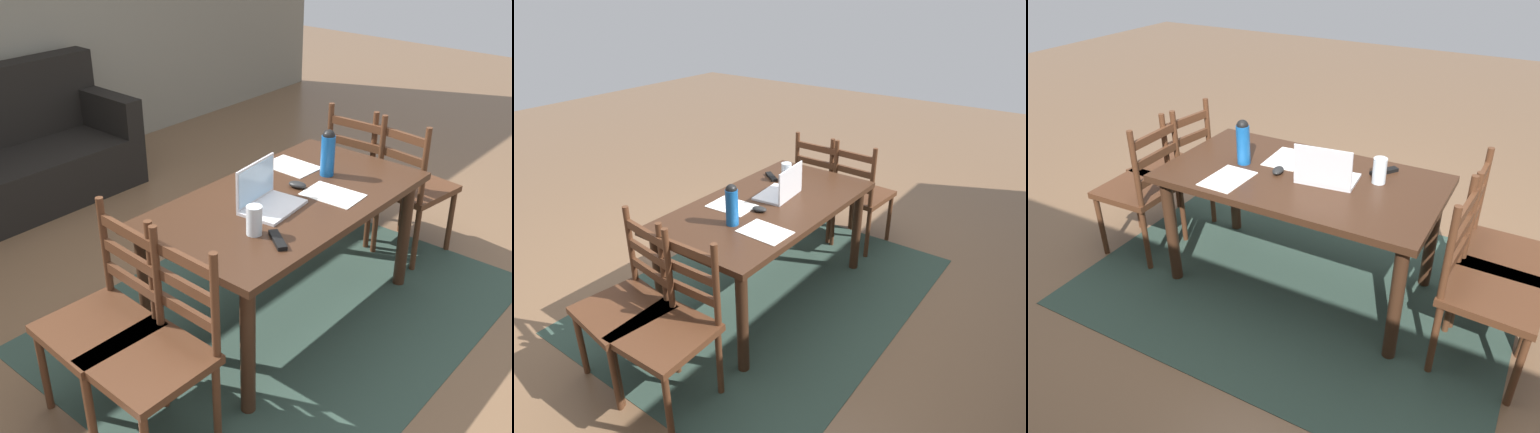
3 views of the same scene
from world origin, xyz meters
The scene contains 14 objects.
ground_plane centered at (0.00, 0.00, 0.00)m, with size 14.00×14.00×0.00m, color brown.
area_rug centered at (0.00, 0.00, 0.00)m, with size 2.53×1.91×0.01m, color #2D4238.
dining_table centered at (0.00, 0.00, 0.64)m, with size 1.56×0.84×0.73m.
chair_right_far centered at (1.07, 0.17, 0.46)m, with size 0.45×0.45×0.95m.
chair_right_near centered at (1.07, -0.16, 0.46)m, with size 0.50×0.50×0.95m.
chair_left_far centered at (-1.07, 0.17, 0.46)m, with size 0.47×0.47×0.95m.
chair_left_near centered at (-1.07, -0.17, 0.46)m, with size 0.45×0.45×0.95m.
laptop centered at (-0.15, 0.02, 0.79)m, with size 0.34×0.25×0.23m.
water_bottle centered at (0.37, 0.01, 0.87)m, with size 0.08×0.08×0.27m.
drinking_glass centered at (-0.41, -0.13, 0.80)m, with size 0.08×0.08×0.14m, color silver.
computer_mouse centered at (0.13, 0.03, 0.75)m, with size 0.06×0.10×0.03m, color black.
tv_remote centered at (-0.39, -0.26, 0.74)m, with size 0.04×0.17×0.02m, color black.
paper_stack_left centered at (0.34, 0.23, 0.73)m, with size 0.21×0.30×0.00m, color white.
paper_stack_right centered at (0.18, -0.17, 0.73)m, with size 0.21×0.30×0.00m, color white.
Camera 3 is at (-1.13, 2.27, 1.96)m, focal length 35.19 mm.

